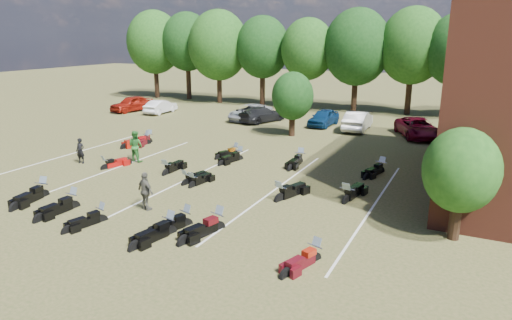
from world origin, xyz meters
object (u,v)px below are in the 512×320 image
Objects in this scene: motorcycle_3 at (186,226)px; car_0 at (132,104)px; person_grey at (146,191)px; motorcycle_0 at (43,197)px; person_black at (80,151)px; person_green at (136,146)px; motorcycle_7 at (105,169)px; car_4 at (324,118)px; motorcycle_14 at (149,143)px.

car_0 is at bearing 151.80° from motorcycle_3.
motorcycle_0 is (-5.65, -0.84, -0.89)m from person_grey.
car_0 is at bearing 114.09° from person_black.
motorcycle_0 is at bearing -68.42° from person_black.
person_grey reaches higher than motorcycle_3.
person_grey is at bearing -34.92° from person_black.
person_green reaches higher than motorcycle_0.
person_black is at bearing -9.48° from person_grey.
motorcycle_0 reaches higher than motorcycle_7.
person_black is 0.88× the size of person_grey.
motorcycle_7 is (-6.37, 4.06, -0.89)m from person_grey.
motorcycle_0 is at bearing -161.91° from motorcycle_3.
motorcycle_0 is 4.95m from motorcycle_7.
person_green is at bearing -109.59° from car_4.
car_0 is 2.93× the size of person_black.
person_black is 2.39m from motorcycle_7.
motorcycle_14 is at bearing -32.07° from car_0.
person_grey is at bearing -59.03° from motorcycle_14.
car_0 is at bearing -47.55° from person_green.
motorcycle_3 is (1.58, -22.99, -0.71)m from car_4.
motorcycle_7 is at bearing 169.06° from motorcycle_3.
car_0 reaches higher than motorcycle_3.
person_black is 6.05m from motorcycle_0.
person_black reaches higher than motorcycle_3.
car_4 is 2.15× the size of person_green.
car_4 is 24.10m from motorcycle_0.
motorcycle_3 is at bearing -32.27° from person_black.
motorcycle_0 is at bearing 25.95° from person_grey.
car_0 and person_black have the same top height.
motorcycle_0 is (0.21, -7.03, -0.97)m from person_green.
motorcycle_0 is 1.06× the size of motorcycle_14.
motorcycle_3 is (8.43, -6.87, -0.97)m from person_green.
person_black is 0.70× the size of motorcycle_3.
person_green is at bearing -35.96° from car_0.
person_black is at bearing 109.41° from motorcycle_0.
car_4 is 1.78× the size of motorcycle_14.
car_0 reaches higher than car_4.
motorcycle_0 is at bearing -83.91° from motorcycle_14.
person_grey is (19.01, -21.03, 0.11)m from car_0.
person_grey is at bearing -35.42° from car_0.
motorcycle_7 is at bearing 88.27° from motorcycle_0.
car_4 is at bearing 63.88° from motorcycle_0.
motorcycle_7 is at bearing -108.54° from car_4.
person_grey is at bearing -1.67° from motorcycle_0.
person_green reaches higher than motorcycle_7.
person_green is 5.17m from motorcycle_14.
motorcycle_14 is at bearing -125.27° from car_4.
motorcycle_3 is 10.12m from motorcycle_7.
motorcycle_3 reaches higher than motorcycle_7.
motorcycle_3 is (21.59, -21.70, -0.78)m from car_0.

